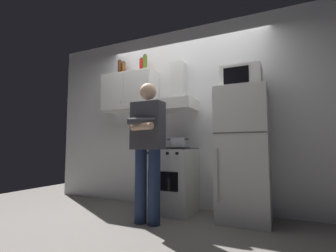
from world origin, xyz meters
The scene contains 13 objects.
ground_plane centered at (0.00, 0.00, 0.00)m, with size 7.00×7.00×0.00m, color slate.
back_wall_tiled centered at (0.00, 0.60, 1.35)m, with size 4.80×0.10×2.70m, color white.
upper_cabinet centered at (-0.85, 0.37, 1.75)m, with size 0.90×0.37×0.60m.
stove_oven centered at (-0.05, 0.25, 0.43)m, with size 0.60×0.62×0.87m.
range_hood centered at (-0.05, 0.38, 1.60)m, with size 0.60×0.44×0.75m.
refrigerator centered at (0.90, 0.25, 0.80)m, with size 0.60×0.62×1.60m.
microwave centered at (0.90, 0.27, 1.74)m, with size 0.48×0.37×0.28m.
person_standing centered at (-0.10, -0.36, 0.90)m, with size 0.38×0.33×1.64m.
cooking_pot centered at (0.08, 0.13, 0.94)m, with size 0.30×0.20×0.13m.
bottle_beer_brown centered at (-1.00, 0.41, 2.16)m, with size 0.06×0.06×0.24m.
bottle_rum_dark centered at (-1.08, 0.41, 2.18)m, with size 0.07×0.07×0.28m.
bottle_olive_oil centered at (-0.55, 0.34, 2.18)m, with size 0.07×0.07×0.26m.
bottle_soda_red centered at (-0.65, 0.41, 2.17)m, with size 0.08×0.08×0.25m.
Camera 1 is at (1.35, -2.88, 0.88)m, focal length 26.35 mm.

